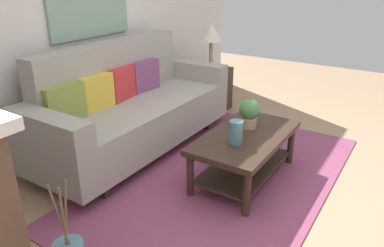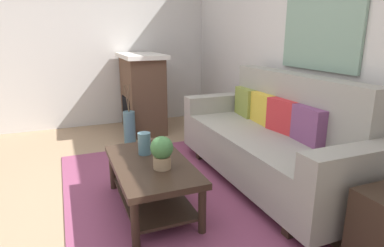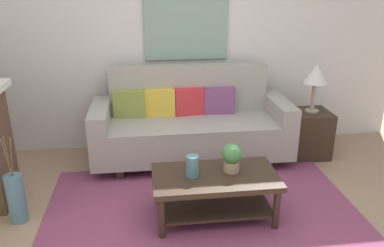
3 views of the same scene
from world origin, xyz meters
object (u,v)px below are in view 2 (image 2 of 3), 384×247
(throw_pillow_mustard, at_px, (263,108))
(coffee_table, at_px, (151,175))
(floor_vase, at_px, (130,128))
(tabletop_vase, at_px, (144,143))
(throw_pillow_plum, at_px, (309,125))
(framed_painting, at_px, (321,20))
(throw_pillow_olive, at_px, (246,102))
(throw_pillow_crimson, at_px, (284,116))
(couch, at_px, (271,142))
(potted_plant_tabletop, at_px, (162,151))
(fireplace, at_px, (142,92))

(throw_pillow_mustard, height_order, coffee_table, throw_pillow_mustard)
(coffee_table, bearing_deg, floor_vase, 174.48)
(tabletop_vase, bearing_deg, throw_pillow_plum, 69.81)
(coffee_table, distance_m, floor_vase, 1.76)
(framed_painting, bearing_deg, coffee_table, -88.08)
(throw_pillow_olive, relative_size, framed_painting, 0.36)
(throw_pillow_crimson, distance_m, floor_vase, 2.11)
(couch, distance_m, throw_pillow_crimson, 0.28)
(throw_pillow_olive, xyz_separation_m, potted_plant_tabletop, (0.92, -1.30, -0.11))
(coffee_table, relative_size, fireplace, 0.95)
(tabletop_vase, bearing_deg, fireplace, 166.79)
(throw_pillow_olive, distance_m, framed_painting, 1.18)
(couch, bearing_deg, throw_pillow_plum, 19.62)
(couch, bearing_deg, tabletop_vase, -96.73)
(tabletop_vase, distance_m, floor_vase, 1.59)
(throw_pillow_mustard, height_order, framed_painting, framed_painting)
(fireplace, bearing_deg, framed_painting, 27.55)
(tabletop_vase, bearing_deg, couch, 83.27)
(couch, distance_m, fireplace, 2.40)
(floor_vase, bearing_deg, couch, 31.96)
(floor_vase, bearing_deg, throw_pillow_crimson, 34.92)
(potted_plant_tabletop, bearing_deg, couch, 100.26)
(throw_pillow_crimson, bearing_deg, coffee_table, -87.60)
(potted_plant_tabletop, bearing_deg, throw_pillow_mustard, 113.49)
(fireplace, bearing_deg, throw_pillow_mustard, 23.75)
(throw_pillow_olive, height_order, coffee_table, throw_pillow_olive)
(couch, xyz_separation_m, throw_pillow_plum, (0.35, 0.13, 0.25))
(throw_pillow_olive, xyz_separation_m, tabletop_vase, (0.56, -1.35, -0.15))
(throw_pillow_plum, distance_m, fireplace, 2.77)
(couch, distance_m, throw_pillow_mustard, 0.45)
(throw_pillow_mustard, relative_size, framed_painting, 0.36)
(couch, relative_size, throw_pillow_plum, 6.26)
(throw_pillow_plum, bearing_deg, throw_pillow_crimson, 180.00)
(fireplace, bearing_deg, throw_pillow_plum, 17.87)
(throw_pillow_plum, xyz_separation_m, coffee_table, (-0.30, -1.35, -0.37))
(throw_pillow_mustard, xyz_separation_m, tabletop_vase, (0.21, -1.35, -0.15))
(coffee_table, xyz_separation_m, fireplace, (-2.34, 0.50, 0.27))
(throw_pillow_crimson, height_order, fireplace, fireplace)
(framed_painting, bearing_deg, floor_vase, -138.02)
(couch, bearing_deg, floor_vase, -148.04)
(couch, distance_m, tabletop_vase, 1.24)
(throw_pillow_plum, xyz_separation_m, fireplace, (-2.63, -0.85, -0.09))
(throw_pillow_olive, xyz_separation_m, floor_vase, (-0.99, -1.18, -0.45))
(throw_pillow_plum, distance_m, tabletop_vase, 1.45)
(fireplace, height_order, framed_painting, framed_painting)
(potted_plant_tabletop, relative_size, fireplace, 0.23)
(tabletop_vase, bearing_deg, potted_plant_tabletop, 8.20)
(throw_pillow_crimson, relative_size, coffee_table, 0.33)
(coffee_table, relative_size, framed_painting, 1.10)
(throw_pillow_mustard, xyz_separation_m, potted_plant_tabletop, (0.56, -1.30, -0.11))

